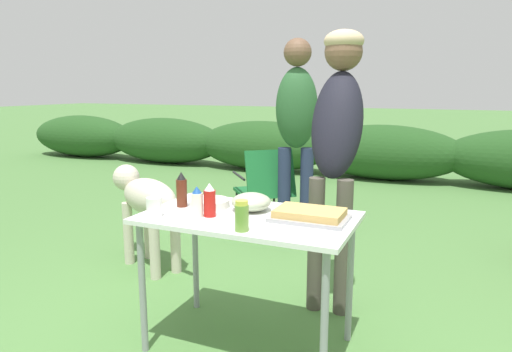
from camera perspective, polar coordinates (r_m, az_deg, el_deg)
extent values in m
plane|color=#4C7A3D|center=(2.68, -0.93, -20.32)|extent=(60.00, 60.00, 0.00)
ellipsoid|color=#234C1E|center=(10.01, -20.83, 4.70)|extent=(2.40, 0.90, 0.84)
ellipsoid|color=#234C1E|center=(8.74, -11.33, 4.39)|extent=(2.40, 0.90, 0.84)
ellipsoid|color=#234C1E|center=(7.79, 0.92, 3.81)|extent=(2.40, 0.90, 0.84)
ellipsoid|color=#234C1E|center=(7.27, 15.67, 2.89)|extent=(2.40, 0.90, 0.84)
cube|color=white|center=(2.39, -0.98, -5.23)|extent=(1.10, 0.64, 0.02)
cylinder|color=gray|center=(2.54, -14.01, -13.47)|extent=(0.04, 0.04, 0.71)
cylinder|color=gray|center=(2.14, 8.54, -18.09)|extent=(0.04, 0.04, 0.71)
cylinder|color=gray|center=(2.95, -7.59, -9.69)|extent=(0.04, 0.04, 0.71)
cylinder|color=gray|center=(2.62, 11.66, -12.59)|extent=(0.04, 0.04, 0.71)
cube|color=#9E9EA3|center=(2.31, 6.73, -5.25)|extent=(0.38, 0.25, 0.02)
cube|color=tan|center=(2.31, 6.75, -4.58)|extent=(0.33, 0.22, 0.04)
cylinder|color=white|center=(2.56, -5.80, -3.39)|extent=(0.22, 0.22, 0.04)
ellipsoid|color=#ADBC99|center=(2.46, -0.61, -3.25)|extent=(0.21, 0.21, 0.10)
cylinder|color=white|center=(2.41, -12.61, -3.81)|extent=(0.08, 0.08, 0.10)
cylinder|color=olive|center=(2.12, -1.80, -5.26)|extent=(0.07, 0.07, 0.12)
cylinder|color=#D1CC47|center=(2.10, -1.81, -3.34)|extent=(0.06, 0.06, 0.02)
cylinder|color=silver|center=(2.36, -7.36, -3.61)|extent=(0.06, 0.06, 0.13)
cone|color=#194793|center=(2.34, -7.41, -1.71)|extent=(0.05, 0.05, 0.04)
cylinder|color=red|center=(2.36, -5.81, -3.43)|extent=(0.06, 0.06, 0.14)
cone|color=white|center=(2.34, -5.85, -1.34)|extent=(0.05, 0.05, 0.04)
cylinder|color=#562314|center=(2.57, -9.27, -2.11)|extent=(0.06, 0.06, 0.15)
cone|color=black|center=(2.55, -9.34, 0.05)|extent=(0.05, 0.05, 0.04)
cylinder|color=#4C473D|center=(2.91, 7.46, -8.49)|extent=(0.10, 0.10, 0.85)
cylinder|color=#4C473D|center=(2.88, 10.82, -8.82)|extent=(0.10, 0.10, 0.85)
ellipsoid|color=black|center=(2.87, 10.12, 6.43)|extent=(0.33, 0.48, 0.73)
sphere|color=brown|center=(2.99, 10.89, 15.00)|extent=(0.24, 0.24, 0.24)
ellipsoid|color=tan|center=(3.00, 10.94, 16.24)|extent=(0.25, 0.25, 0.14)
cylinder|color=#232D4C|center=(4.15, 3.53, -2.41)|extent=(0.12, 0.12, 0.87)
cylinder|color=#232D4C|center=(4.15, 6.31, -2.46)|extent=(0.12, 0.12, 0.87)
ellipsoid|color=#28562D|center=(4.04, 5.11, 8.47)|extent=(0.43, 0.36, 0.70)
sphere|color=brown|center=(4.04, 5.22, 15.15)|extent=(0.24, 0.24, 0.24)
cylinder|color=beige|center=(3.46, -12.57, -8.55)|extent=(0.08, 0.08, 0.50)
cylinder|color=beige|center=(3.55, -10.03, -7.96)|extent=(0.08, 0.08, 0.50)
cylinder|color=beige|center=(3.81, -15.67, -6.90)|extent=(0.08, 0.08, 0.50)
cylinder|color=beige|center=(3.89, -13.30, -6.41)|extent=(0.08, 0.08, 0.50)
ellipsoid|color=beige|center=(3.59, -13.17, -2.55)|extent=(0.69, 0.51, 0.28)
sphere|color=beige|center=(3.89, -15.91, -0.19)|extent=(0.22, 0.22, 0.22)
cone|color=beige|center=(3.96, -16.49, 0.37)|extent=(0.19, 0.17, 0.15)
cylinder|color=beige|center=(3.29, -10.13, -3.43)|extent=(0.20, 0.12, 0.11)
cube|color=#19602D|center=(4.49, 0.68, -1.99)|extent=(0.65, 0.65, 0.03)
cube|color=#19602D|center=(4.18, 1.82, 0.24)|extent=(0.46, 0.42, 0.44)
cylinder|color=black|center=(4.30, -1.09, -5.27)|extent=(0.02, 0.02, 0.38)
cylinder|color=black|center=(4.42, 3.93, -4.85)|extent=(0.02, 0.02, 0.38)
cylinder|color=black|center=(4.67, -2.40, -3.95)|extent=(0.02, 0.02, 0.38)
cylinder|color=black|center=(4.78, 2.26, -3.60)|extent=(0.02, 0.02, 0.38)
cylinder|color=black|center=(4.39, -2.18, 0.04)|extent=(0.28, 0.33, 0.02)
cylinder|color=black|center=(4.53, 3.47, 0.35)|extent=(0.28, 0.33, 0.02)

